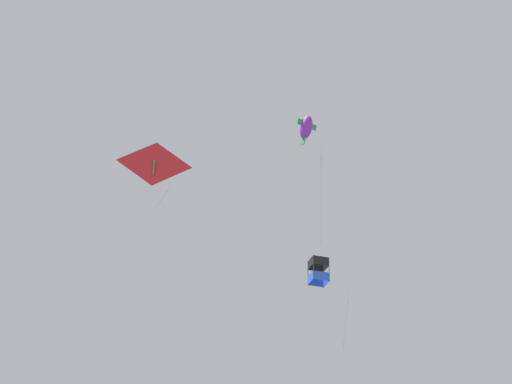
{
  "coord_description": "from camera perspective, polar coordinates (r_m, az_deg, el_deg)",
  "views": [
    {
      "loc": [
        -18.84,
        -18.64,
        5.02
      ],
      "look_at": [
        0.28,
        2.64,
        28.6
      ],
      "focal_mm": 45.01,
      "sensor_mm": 36.0,
      "label": 1
    }
  ],
  "objects": [
    {
      "name": "kite_box_far_centre",
      "position": [
        40.15,
        5.58,
        -7.05
      ],
      "size": [
        2.82,
        2.72,
        7.06
      ],
      "rotation": [
        0.14,
        0.0,
        5.81
      ],
      "color": "black"
    },
    {
      "name": "kite_fish_near_right",
      "position": [
        31.86,
        4.49,
        5.72
      ],
      "size": [
        1.63,
        1.2,
        8.07
      ],
      "rotation": [
        0.52,
        0.0,
        6.04
      ],
      "color": "purple"
    },
    {
      "name": "kite_delta_near_left",
      "position": [
        40.52,
        -9.03,
        2.39
      ],
      "size": [
        3.15,
        2.32,
        5.13
      ],
      "rotation": [
        0.25,
        0.0,
        5.71
      ],
      "color": "red"
    }
  ]
}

